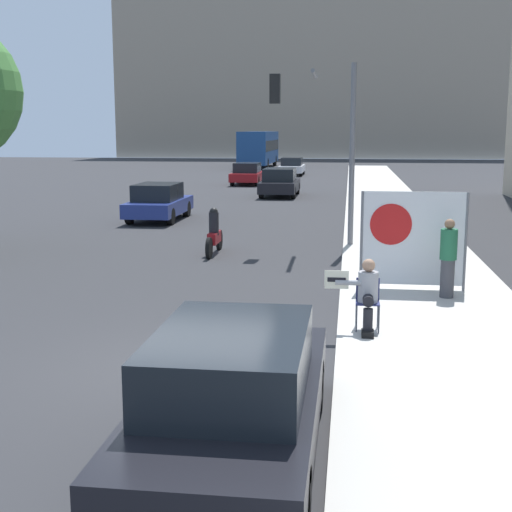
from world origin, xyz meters
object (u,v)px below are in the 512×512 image
Objects in this scene: traffic_light_pole at (322,124)px; city_bus_on_road at (259,147)px; seated_protester at (367,293)px; jogger_on_sidewalk at (448,258)px; car_on_road_midblock at (280,182)px; car_on_road_distant at (247,174)px; protest_banner at (412,238)px; parked_car_curbside at (234,394)px; motorcycle_on_road at (214,235)px; car_on_road_nearest at (159,202)px; car_on_road_far_lane at (292,166)px.

traffic_light_pole reaches higher than city_bus_on_road.
traffic_light_pole is at bearing 89.49° from seated_protester.
car_on_road_midblock is at bearing -57.49° from jogger_on_sidewalk.
city_bus_on_road reaches higher than car_on_road_distant.
parked_car_curbside is at bearing -107.31° from protest_banner.
seated_protester is at bearing -78.53° from car_on_road_distant.
jogger_on_sidewalk is 7.73m from traffic_light_pole.
traffic_light_pole reaches higher than car_on_road_distant.
car_on_road_midblock is at bearing 94.71° from parked_car_curbside.
car_on_road_midblock is 2.09× the size of motorcycle_on_road.
car_on_road_nearest is 11.57m from car_on_road_midblock.
parked_car_curbside is at bearing -85.29° from car_on_road_midblock.
jogger_on_sidewalk is 0.72× the size of protest_banner.
parked_car_curbside reaches higher than car_on_road_far_lane.
protest_banner reaches higher than motorcycle_on_road.
motorcycle_on_road is (-2.97, -1.38, -3.12)m from traffic_light_pole.
protest_banner reaches higher than car_on_road_far_lane.
parked_car_curbside is at bearing -82.03° from car_on_road_distant.
seated_protester is 0.55× the size of protest_banner.
city_bus_on_road reaches higher than car_on_road_midblock.
traffic_light_pole is 1.12× the size of parked_car_curbside.
traffic_light_pole is 14.35m from parked_car_curbside.
car_on_road_distant is (-5.47, 39.07, -0.02)m from parked_car_curbside.
city_bus_on_road reaches higher than motorcycle_on_road.
car_on_road_nearest is at bearing -92.38° from car_on_road_distant.
parked_car_curbside is 61.04m from city_bus_on_road.
jogger_on_sidewalk reaches higher than car_on_road_midblock.
jogger_on_sidewalk is at bearing -78.70° from city_bus_on_road.
city_bus_on_road reaches higher than car_on_road_far_lane.
motorcycle_on_road is (-5.81, 5.28, -0.40)m from jogger_on_sidewalk.
motorcycle_on_road is at bearing 138.07° from protest_banner.
protest_banner is 8.44m from parked_car_curbside.
jogger_on_sidewalk is (1.67, 2.67, 0.16)m from seated_protester.
seated_protester is at bearing -106.81° from protest_banner.
traffic_light_pole is (-2.84, 6.66, 2.72)m from jogger_on_sidewalk.
motorcycle_on_road is at bearing -83.87° from car_on_road_distant.
parked_car_curbside is 1.13× the size of car_on_road_distant.
motorcycle_on_road is (-2.63, 12.66, -0.16)m from parked_car_curbside.
parked_car_curbside is at bearing 85.62° from jogger_on_sidewalk.
city_bus_on_road reaches higher than car_on_road_nearest.
traffic_light_pole is 17.46m from car_on_road_midblock.
motorcycle_on_road is at bearing 109.84° from seated_protester.
seated_protester is 44.72m from car_on_road_far_lane.
jogger_on_sidewalk is 0.34× the size of parked_car_curbside.
car_on_road_midblock reaches higher than car_on_road_distant.
car_on_road_distant reaches higher than car_on_road_far_lane.
car_on_road_nearest is (-8.77, 12.00, -0.53)m from protest_banner.
jogger_on_sidewalk is 32.85m from car_on_road_distant.
jogger_on_sidewalk is at bearing -76.37° from car_on_road_midblock.
parked_car_curbside is 12.93m from motorcycle_on_road.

